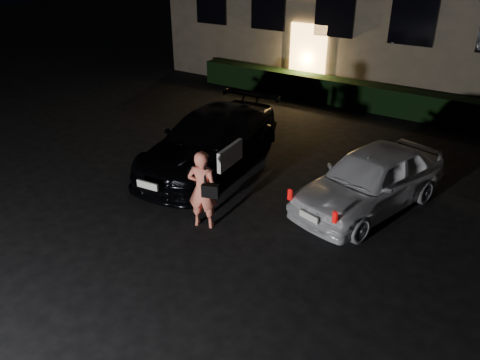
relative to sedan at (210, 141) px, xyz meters
The scene contains 5 objects.
ground 4.70m from the sedan, 57.03° to the right, with size 80.00×80.00×0.00m, color black.
hedge 7.08m from the sedan, 69.05° to the left, with size 15.00×0.70×0.85m, color black.
sedan is the anchor object (origin of this frame).
hatch 3.97m from the sedan, ahead, with size 2.49×4.11×1.31m.
man 2.74m from the sedan, 55.51° to the right, with size 0.74×0.56×1.60m.
Camera 1 is at (4.04, -4.48, 5.00)m, focal length 35.00 mm.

